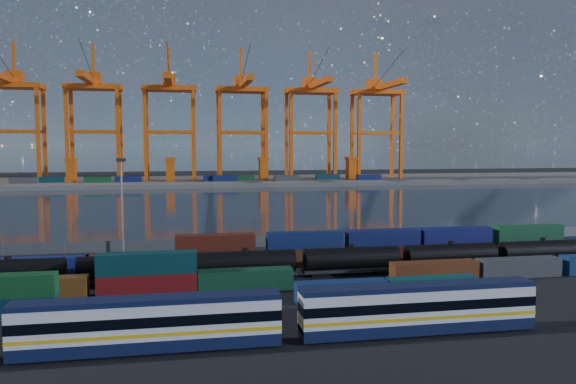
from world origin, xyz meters
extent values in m
plane|color=black|center=(0.00, 0.00, 0.00)|extent=(700.00, 700.00, 0.00)
plane|color=#272E39|center=(0.00, 105.00, 0.01)|extent=(700.00, 700.00, 0.00)
cube|color=#514F4C|center=(0.00, 210.00, 1.00)|extent=(700.00, 70.00, 2.00)
cone|color=#1E2630|center=(-200.00, 1600.00, 260.00)|extent=(1100.00, 1100.00, 520.00)
cone|color=#1E2630|center=(200.00, 1600.00, 230.00)|extent=(1040.00, 1040.00, 460.00)
cone|color=#1E2630|center=(600.00, 1600.00, 190.00)|extent=(960.00, 960.00, 380.00)
cone|color=#1E2630|center=(950.00, 1600.00, 150.00)|extent=(840.00, 840.00, 300.00)
cube|color=silver|center=(-22.88, -22.89, 2.77)|extent=(23.91, 2.87, 3.63)
cube|color=#0E1433|center=(-22.88, -22.89, 0.86)|extent=(23.91, 2.93, 1.15)
cube|color=#0E1433|center=(-22.88, -22.89, 4.83)|extent=(23.91, 2.58, 0.48)
cube|color=gold|center=(-22.88, -22.89, 2.01)|extent=(23.94, 2.96, 0.34)
cube|color=black|center=(-22.88, -22.89, 3.16)|extent=(23.94, 2.96, 0.96)
cube|color=black|center=(-31.25, -22.89, 0.33)|extent=(2.87, 1.91, 0.67)
cube|color=black|center=(-14.51, -22.89, 0.33)|extent=(2.87, 1.91, 0.67)
cube|color=silver|center=(3.12, -22.89, 2.77)|extent=(23.91, 2.87, 3.63)
cube|color=#0E1433|center=(3.12, -22.89, 0.86)|extent=(23.91, 2.93, 1.15)
cube|color=#0E1433|center=(3.12, -22.89, 4.83)|extent=(23.91, 2.58, 0.48)
cube|color=gold|center=(3.12, -22.89, 2.01)|extent=(23.94, 2.96, 0.34)
cube|color=black|center=(3.12, -22.89, 3.16)|extent=(23.94, 2.96, 0.96)
cube|color=black|center=(-5.25, -22.89, 0.33)|extent=(2.87, 1.91, 0.67)
cube|color=black|center=(11.49, -22.89, 0.33)|extent=(2.87, 1.91, 0.67)
cube|color=#0C2B40|center=(-39.07, -9.89, 1.22)|extent=(11.24, 2.29, 2.44)
cube|color=#134A22|center=(-39.07, -9.89, 3.65)|extent=(11.24, 2.29, 2.44)
cube|color=navy|center=(-1.03, -9.89, 1.22)|extent=(11.24, 2.29, 2.44)
cube|color=#0D4244|center=(10.71, -9.89, 1.22)|extent=(11.24, 2.29, 2.44)
cube|color=brown|center=(-37.60, -2.31, 1.34)|extent=(12.33, 2.51, 2.67)
cube|color=maroon|center=(-24.23, -2.31, 1.34)|extent=(12.33, 2.51, 2.67)
cube|color=#0A3338|center=(-24.23, -2.31, 4.01)|extent=(12.33, 2.51, 2.67)
cube|color=#114226|center=(-11.80, -2.31, 1.34)|extent=(12.33, 2.51, 2.67)
cube|color=#5F2C13|center=(14.60, -2.31, 1.34)|extent=(12.33, 2.51, 2.67)
cube|color=#3B3E40|center=(27.55, -2.31, 1.34)|extent=(12.33, 2.51, 2.67)
cube|color=navy|center=(-39.46, 11.18, 1.31)|extent=(12.09, 2.46, 2.62)
cube|color=#591A11|center=(-27.84, 11.18, 1.31)|extent=(12.09, 2.46, 2.62)
cube|color=#12451A|center=(-14.88, 11.18, 1.31)|extent=(12.09, 2.46, 2.62)
cube|color=#511A10|center=(-14.88, 11.18, 3.93)|extent=(12.09, 2.46, 2.62)
cube|color=#522A10|center=(-0.91, 11.18, 1.31)|extent=(12.09, 2.46, 2.62)
cube|color=#101F50|center=(-0.91, 11.18, 3.93)|extent=(12.09, 2.46, 2.62)
cube|color=#590F0D|center=(12.03, 11.18, 1.31)|extent=(12.09, 2.46, 2.62)
cube|color=#101754|center=(12.03, 11.18, 3.93)|extent=(12.09, 2.46, 2.62)
cube|color=#593611|center=(24.71, 11.18, 1.31)|extent=(12.09, 2.46, 2.62)
cube|color=navy|center=(24.71, 11.18, 3.93)|extent=(12.09, 2.46, 2.62)
cube|color=#0B283D|center=(38.01, 11.18, 1.31)|extent=(12.09, 2.46, 2.62)
cube|color=#154F2B|center=(38.01, 11.18, 3.93)|extent=(12.09, 2.46, 2.62)
cylinder|color=black|center=(-42.16, 3.27, 2.47)|extent=(13.97, 3.12, 3.12)
cylinder|color=black|center=(-42.16, 3.27, 4.19)|extent=(0.86, 0.86, 0.54)
cube|color=black|center=(-42.16, 3.27, 0.75)|extent=(14.51, 2.15, 0.43)
cube|color=black|center=(-37.32, 3.27, 0.32)|extent=(2.69, 1.93, 0.64)
cylinder|color=black|center=(-26.66, 3.27, 2.47)|extent=(13.97, 3.12, 3.12)
cylinder|color=black|center=(-26.66, 3.27, 4.19)|extent=(0.86, 0.86, 0.54)
cube|color=black|center=(-26.66, 3.27, 0.75)|extent=(14.51, 2.15, 0.43)
cube|color=black|center=(-31.49, 3.27, 0.32)|extent=(2.69, 1.93, 0.64)
cube|color=black|center=(-21.82, 3.27, 0.32)|extent=(2.69, 1.93, 0.64)
cylinder|color=black|center=(-11.16, 3.27, 2.47)|extent=(13.97, 3.12, 3.12)
cylinder|color=black|center=(-11.16, 3.27, 4.19)|extent=(0.86, 0.86, 0.54)
cube|color=black|center=(-11.16, 3.27, 0.75)|extent=(14.51, 2.15, 0.43)
cube|color=black|center=(-15.99, 3.27, 0.32)|extent=(2.69, 1.93, 0.64)
cube|color=black|center=(-6.32, 3.27, 0.32)|extent=(2.69, 1.93, 0.64)
cylinder|color=black|center=(4.34, 3.27, 2.47)|extent=(13.97, 3.12, 3.12)
cylinder|color=black|center=(4.34, 3.27, 4.19)|extent=(0.86, 0.86, 0.54)
cube|color=black|center=(4.34, 3.27, 0.75)|extent=(14.51, 2.15, 0.43)
cube|color=black|center=(-0.49, 3.27, 0.32)|extent=(2.69, 1.93, 0.64)
cube|color=black|center=(9.18, 3.27, 0.32)|extent=(2.69, 1.93, 0.64)
cylinder|color=black|center=(19.84, 3.27, 2.47)|extent=(13.97, 3.12, 3.12)
cylinder|color=black|center=(19.84, 3.27, 4.19)|extent=(0.86, 0.86, 0.54)
cube|color=black|center=(19.84, 3.27, 0.75)|extent=(14.51, 2.15, 0.43)
cube|color=black|center=(15.01, 3.27, 0.32)|extent=(2.69, 1.93, 0.64)
cube|color=black|center=(24.68, 3.27, 0.32)|extent=(2.69, 1.93, 0.64)
cylinder|color=black|center=(35.34, 3.27, 2.47)|extent=(13.97, 3.12, 3.12)
cylinder|color=black|center=(35.34, 3.27, 4.19)|extent=(0.86, 0.86, 0.54)
cube|color=black|center=(35.34, 3.27, 0.75)|extent=(14.51, 2.15, 0.43)
cube|color=black|center=(30.51, 3.27, 0.32)|extent=(2.69, 1.93, 0.64)
cube|color=black|center=(40.18, 3.27, 0.32)|extent=(2.69, 1.93, 0.64)
cube|color=#595B5E|center=(0.00, 28.00, 1.00)|extent=(160.00, 0.06, 2.00)
cylinder|color=slate|center=(-50.00, 28.00, 1.10)|extent=(0.12, 0.12, 2.20)
cylinder|color=slate|center=(-40.00, 28.00, 1.10)|extent=(0.12, 0.12, 2.20)
cylinder|color=slate|center=(-30.00, 28.00, 1.10)|extent=(0.12, 0.12, 2.20)
cylinder|color=slate|center=(-20.00, 28.00, 1.10)|extent=(0.12, 0.12, 2.20)
cylinder|color=slate|center=(-10.00, 28.00, 1.10)|extent=(0.12, 0.12, 2.20)
cylinder|color=slate|center=(0.00, 28.00, 1.10)|extent=(0.12, 0.12, 2.20)
cylinder|color=slate|center=(10.00, 28.00, 1.10)|extent=(0.12, 0.12, 2.20)
cylinder|color=slate|center=(20.00, 28.00, 1.10)|extent=(0.12, 0.12, 2.20)
cylinder|color=slate|center=(30.00, 28.00, 1.10)|extent=(0.12, 0.12, 2.20)
cylinder|color=slate|center=(40.00, 28.00, 1.10)|extent=(0.12, 0.12, 2.20)
cylinder|color=slate|center=(50.00, 28.00, 1.10)|extent=(0.12, 0.12, 2.20)
cylinder|color=slate|center=(60.00, 28.00, 1.10)|extent=(0.12, 0.12, 2.20)
cylinder|color=slate|center=(-30.00, 26.00, 8.00)|extent=(0.36, 0.36, 16.00)
cube|color=black|center=(-30.00, 26.00, 16.30)|extent=(1.60, 0.40, 0.60)
cube|color=#E85910|center=(-83.71, 198.84, 23.09)|extent=(1.64, 1.64, 46.18)
cube|color=#E85910|center=(-83.71, 211.16, 23.09)|extent=(1.64, 1.64, 46.18)
cube|color=#E85910|center=(-95.00, 198.84, 25.40)|extent=(22.58, 1.44, 1.44)
cube|color=#E85910|center=(-95.00, 211.16, 25.40)|extent=(22.58, 1.44, 1.44)
cube|color=#E85910|center=(-95.00, 205.00, 46.18)|extent=(25.66, 14.37, 2.26)
cube|color=#E85910|center=(-95.00, 192.68, 48.23)|extent=(3.08, 49.26, 2.57)
cube|color=#E85910|center=(-95.00, 209.11, 50.80)|extent=(6.16, 8.21, 5.13)
cube|color=#E85910|center=(-95.00, 207.05, 58.50)|extent=(1.23, 1.23, 16.42)
cylinder|color=black|center=(-95.00, 190.22, 55.42)|extent=(0.25, 42.24, 13.93)
cube|color=#E85910|center=(-71.29, 198.84, 23.09)|extent=(1.64, 1.64, 46.18)
cube|color=#E85910|center=(-71.29, 211.16, 23.09)|extent=(1.64, 1.64, 46.18)
cube|color=#E85910|center=(-48.71, 198.84, 23.09)|extent=(1.64, 1.64, 46.18)
cube|color=#E85910|center=(-48.71, 211.16, 23.09)|extent=(1.64, 1.64, 46.18)
cube|color=#E85910|center=(-60.00, 198.84, 25.40)|extent=(22.58, 1.44, 1.44)
cube|color=#E85910|center=(-60.00, 211.16, 25.40)|extent=(22.58, 1.44, 1.44)
cube|color=#E85910|center=(-60.00, 205.00, 46.18)|extent=(25.66, 14.37, 2.26)
cube|color=#E85910|center=(-60.00, 192.68, 48.23)|extent=(3.08, 49.26, 2.57)
cube|color=#E85910|center=(-60.00, 209.11, 50.80)|extent=(6.16, 8.21, 5.13)
cube|color=#E85910|center=(-60.00, 207.05, 58.50)|extent=(1.23, 1.23, 16.42)
cylinder|color=black|center=(-60.00, 190.22, 55.42)|extent=(0.25, 42.24, 13.93)
cube|color=#E85910|center=(-36.29, 198.84, 23.09)|extent=(1.64, 1.64, 46.18)
cube|color=#E85910|center=(-36.29, 211.16, 23.09)|extent=(1.64, 1.64, 46.18)
cube|color=#E85910|center=(-13.71, 198.84, 23.09)|extent=(1.64, 1.64, 46.18)
cube|color=#E85910|center=(-13.71, 211.16, 23.09)|extent=(1.64, 1.64, 46.18)
cube|color=#E85910|center=(-25.00, 198.84, 25.40)|extent=(22.58, 1.44, 1.44)
cube|color=#E85910|center=(-25.00, 211.16, 25.40)|extent=(22.58, 1.44, 1.44)
cube|color=#E85910|center=(-25.00, 205.00, 46.18)|extent=(25.66, 14.37, 2.26)
cube|color=#E85910|center=(-25.00, 192.68, 48.23)|extent=(3.08, 49.26, 2.57)
cube|color=#E85910|center=(-25.00, 209.11, 50.80)|extent=(6.16, 8.21, 5.13)
cube|color=#E85910|center=(-25.00, 207.05, 58.50)|extent=(1.23, 1.23, 16.42)
cylinder|color=black|center=(-25.00, 190.22, 55.42)|extent=(0.25, 42.24, 13.93)
cube|color=#E85910|center=(-1.29, 198.84, 23.09)|extent=(1.64, 1.64, 46.18)
cube|color=#E85910|center=(-1.29, 211.16, 23.09)|extent=(1.64, 1.64, 46.18)
cube|color=#E85910|center=(21.29, 198.84, 23.09)|extent=(1.64, 1.64, 46.18)
cube|color=#E85910|center=(21.29, 211.16, 23.09)|extent=(1.64, 1.64, 46.18)
cube|color=#E85910|center=(10.00, 198.84, 25.40)|extent=(22.58, 1.44, 1.44)
cube|color=#E85910|center=(10.00, 211.16, 25.40)|extent=(22.58, 1.44, 1.44)
cube|color=#E85910|center=(10.00, 205.00, 46.18)|extent=(25.66, 14.37, 2.26)
cube|color=#E85910|center=(10.00, 192.68, 48.23)|extent=(3.08, 49.26, 2.57)
cube|color=#E85910|center=(10.00, 209.11, 50.80)|extent=(6.16, 8.21, 5.13)
cube|color=#E85910|center=(10.00, 207.05, 58.50)|extent=(1.23, 1.23, 16.42)
cylinder|color=black|center=(10.00, 190.22, 55.42)|extent=(0.25, 42.24, 13.93)
cube|color=#E85910|center=(33.71, 198.84, 23.09)|extent=(1.64, 1.64, 46.18)
cube|color=#E85910|center=(33.71, 211.16, 23.09)|extent=(1.64, 1.64, 46.18)
cube|color=#E85910|center=(56.29, 198.84, 23.09)|extent=(1.64, 1.64, 46.18)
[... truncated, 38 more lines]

